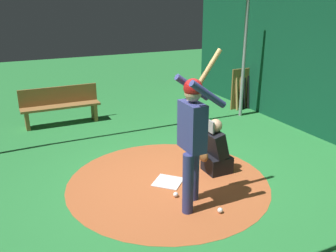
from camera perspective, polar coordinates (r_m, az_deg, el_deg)
name	(u,v)px	position (r m, az deg, el deg)	size (l,w,h in m)	color
ground_plane	(168,182)	(5.87, 0.00, -8.77)	(26.56, 26.56, 0.00)	#287A38
dirt_circle	(168,182)	(5.87, 0.00, -8.74)	(3.18, 3.18, 0.01)	#AD562D
home_plate	(168,182)	(5.87, 0.00, -8.66)	(0.42, 0.42, 0.01)	white
batter	(193,131)	(4.82, 3.88, -0.82)	(0.68, 0.49, 2.15)	navy
catcher	(215,152)	(6.10, 7.36, -4.03)	(0.58, 0.40, 0.93)	black
cage_frame	(168,44)	(5.21, 0.00, 12.64)	(6.27, 4.81, 3.03)	gray
bat_rack	(243,90)	(9.74, 11.65, 5.50)	(0.70, 0.21, 1.05)	olive
bench	(60,105)	(8.72, -16.39, 3.17)	(1.75, 0.36, 0.85)	olive
baseball_0	(220,210)	(5.15, 8.11, -12.85)	(0.07, 0.07, 0.07)	white
baseball_1	(176,194)	(5.46, 1.19, -10.60)	(0.07, 0.07, 0.07)	white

